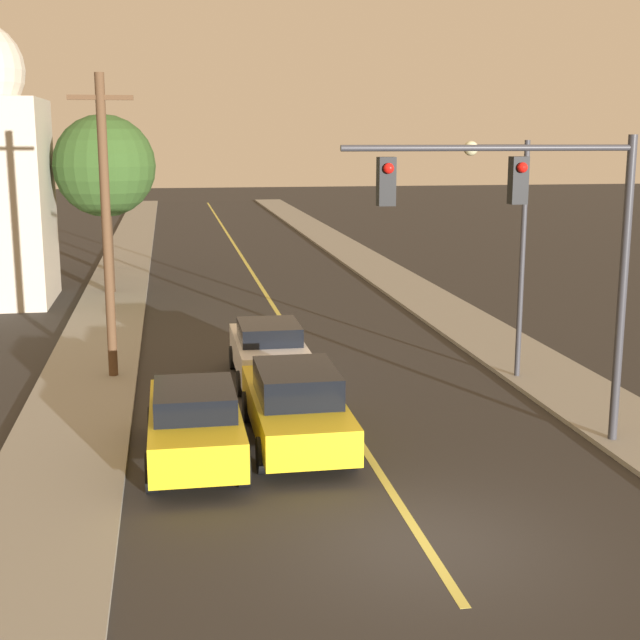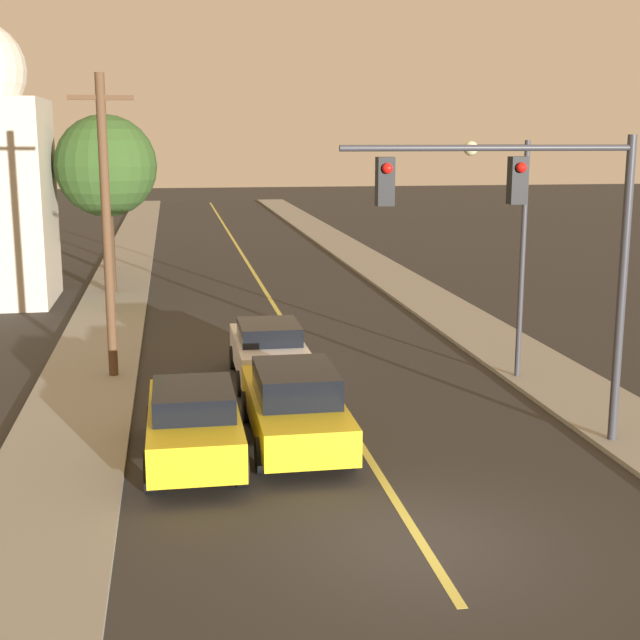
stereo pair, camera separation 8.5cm
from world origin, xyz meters
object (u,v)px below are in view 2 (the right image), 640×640
object	(u,v)px
utility_pole_left	(106,222)
tree_left_near	(106,167)
traffic_signal_mast	(535,225)
streetlamp_right	(507,224)
car_near_lane_front	(295,405)
tree_left_far	(105,158)
car_outer_lane_front	(194,422)
car_near_lane_second	(269,350)

from	to	relation	value
utility_pole_left	tree_left_near	xyz separation A→B (m)	(-0.85, 13.09, 0.97)
traffic_signal_mast	streetlamp_right	bearing A→B (deg)	74.34
car_near_lane_front	tree_left_near	distance (m)	19.92
streetlamp_right	tree_left_far	bearing A→B (deg)	118.02
car_outer_lane_front	streetlamp_right	distance (m)	9.86
tree_left_near	car_near_lane_front	bearing A→B (deg)	-75.56
car_near_lane_second	streetlamp_right	world-z (taller)	streetlamp_right
car_near_lane_front	tree_left_far	size ratio (longest dim) A/B	0.77
car_near_lane_front	streetlamp_right	xyz separation A→B (m)	(5.97, 3.95, 3.23)
traffic_signal_mast	tree_left_near	size ratio (longest dim) A/B	0.88
car_near_lane_second	traffic_signal_mast	xyz separation A→B (m)	(4.55, -6.09, 3.78)
utility_pole_left	tree_left_far	bearing A→B (deg)	93.88
car_near_lane_front	car_near_lane_second	size ratio (longest dim) A/B	1.18
car_near_lane_front	car_outer_lane_front	xyz separation A→B (m)	(-2.08, -0.72, -0.03)
car_near_lane_front	traffic_signal_mast	xyz separation A→B (m)	(4.55, -1.11, 3.73)
car_near_lane_front	utility_pole_left	bearing A→B (deg)	124.85
streetlamp_right	tree_left_far	distance (m)	24.07
traffic_signal_mast	tree_left_far	world-z (taller)	tree_left_far
utility_pole_left	tree_left_far	xyz separation A→B (m)	(-1.32, 19.41, 1.17)
traffic_signal_mast	tree_left_near	distance (m)	22.07
tree_left_far	car_near_lane_second	bearing A→B (deg)	-75.23
car_near_lane_second	streetlamp_right	xyz separation A→B (m)	(5.97, -1.03, 3.27)
car_near_lane_second	tree_left_near	xyz separation A→B (m)	(-4.85, 13.87, 4.29)
traffic_signal_mast	utility_pole_left	distance (m)	10.98
tree_left_near	utility_pole_left	bearing A→B (deg)	-86.30
tree_left_near	tree_left_far	size ratio (longest dim) A/B	1.08
car_outer_lane_front	tree_left_near	bearing A→B (deg)	98.06
car_near_lane_second	traffic_signal_mast	size ratio (longest dim) A/B	0.69
tree_left_far	tree_left_near	bearing A→B (deg)	-85.73
utility_pole_left	tree_left_near	size ratio (longest dim) A/B	1.10
streetlamp_right	tree_left_near	size ratio (longest dim) A/B	0.86
car_near_lane_front	utility_pole_left	world-z (taller)	utility_pole_left
car_outer_lane_front	tree_left_near	distance (m)	20.22
car_near_lane_front	tree_left_far	distance (m)	26.11
car_outer_lane_front	utility_pole_left	bearing A→B (deg)	106.56
traffic_signal_mast	utility_pole_left	bearing A→B (deg)	141.26
car_near_lane_second	tree_left_far	xyz separation A→B (m)	(-5.32, 20.20, 4.49)
car_near_lane_front	car_near_lane_second	xyz separation A→B (m)	(-0.00, 4.97, -0.04)
traffic_signal_mast	utility_pole_left	world-z (taller)	utility_pole_left
car_near_lane_front	utility_pole_left	size ratio (longest dim) A/B	0.65
utility_pole_left	traffic_signal_mast	bearing A→B (deg)	-38.74
tree_left_near	car_near_lane_second	bearing A→B (deg)	-70.72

